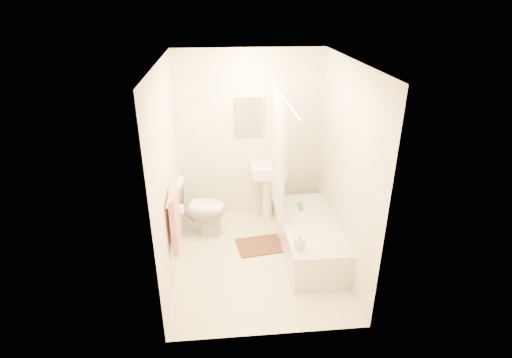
{
  "coord_description": "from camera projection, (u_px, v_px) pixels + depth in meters",
  "views": [
    {
      "loc": [
        -0.41,
        -4.06,
        3.01
      ],
      "look_at": [
        0.0,
        0.25,
        1.0
      ],
      "focal_mm": 28.0,
      "sensor_mm": 36.0,
      "label": 1
    }
  ],
  "objects": [
    {
      "name": "floor",
      "position": [
        258.0,
        260.0,
        4.97
      ],
      "size": [
        2.4,
        2.4,
        0.0
      ],
      "primitive_type": "plane",
      "color": "beige",
      "rests_on": "ground"
    },
    {
      "name": "toilet_paper",
      "position": [
        179.0,
        210.0,
        4.7
      ],
      "size": [
        0.11,
        0.12,
        0.12
      ],
      "primitive_type": "cylinder",
      "rotation": [
        0.0,
        1.57,
        0.0
      ],
      "color": "white",
      "rests_on": "wall_left"
    },
    {
      "name": "bath_mat",
      "position": [
        260.0,
        245.0,
        5.24
      ],
      "size": [
        0.64,
        0.51,
        0.02
      ],
      "primitive_type": "cube",
      "rotation": [
        0.0,
        0.0,
        0.14
      ],
      "color": "#54221B",
      "rests_on": "floor"
    },
    {
      "name": "wall_back",
      "position": [
        249.0,
        137.0,
        5.55
      ],
      "size": [
        2.0,
        0.02,
        2.4
      ],
      "primitive_type": "cube",
      "color": "beige",
      "rests_on": "ground"
    },
    {
      "name": "scrub_brush",
      "position": [
        300.0,
        207.0,
        5.28
      ],
      "size": [
        0.06,
        0.18,
        0.04
      ],
      "primitive_type": "cube",
      "rotation": [
        0.0,
        0.0,
        -0.03
      ],
      "color": "green",
      "rests_on": "bathtub"
    },
    {
      "name": "mirror",
      "position": [
        249.0,
        117.0,
        5.4
      ],
      "size": [
        0.4,
        0.03,
        0.55
      ],
      "primitive_type": "cube",
      "color": "white",
      "rests_on": "wall_back"
    },
    {
      "name": "toilet",
      "position": [
        198.0,
        208.0,
        5.39
      ],
      "size": [
        0.84,
        0.56,
        0.76
      ],
      "primitive_type": "imported",
      "rotation": [
        0.0,
        0.0,
        1.4
      ],
      "color": "white",
      "rests_on": "floor"
    },
    {
      "name": "bathtub",
      "position": [
        309.0,
        237.0,
        5.06
      ],
      "size": [
        0.67,
        1.53,
        0.43
      ],
      "primitive_type": null,
      "color": "silver",
      "rests_on": "floor"
    },
    {
      "name": "sink",
      "position": [
        268.0,
        189.0,
        5.75
      ],
      "size": [
        0.48,
        0.39,
        0.93
      ],
      "primitive_type": null,
      "rotation": [
        0.0,
        0.0,
        0.03
      ],
      "color": "white",
      "rests_on": "floor"
    },
    {
      "name": "ceiling",
      "position": [
        258.0,
        62.0,
        3.96
      ],
      "size": [
        2.4,
        2.4,
        0.0
      ],
      "primitive_type": "plane",
      "color": "white",
      "rests_on": "ground"
    },
    {
      "name": "curtain_rod",
      "position": [
        285.0,
        99.0,
        4.24
      ],
      "size": [
        0.03,
        1.7,
        0.03
      ],
      "primitive_type": "cylinder",
      "rotation": [
        1.57,
        0.0,
        0.0
      ],
      "color": "silver",
      "rests_on": "wall_back"
    },
    {
      "name": "soap_bottle",
      "position": [
        300.0,
        241.0,
        4.4
      ],
      "size": [
        0.12,
        0.12,
        0.21
      ],
      "primitive_type": "imported",
      "rotation": [
        0.0,
        0.0,
        0.25
      ],
      "color": "white",
      "rests_on": "bathtub"
    },
    {
      "name": "wall_right",
      "position": [
        345.0,
        169.0,
        4.55
      ],
      "size": [
        0.02,
        2.4,
        2.4
      ],
      "primitive_type": "cube",
      "color": "beige",
      "rests_on": "ground"
    },
    {
      "name": "shower_curtain",
      "position": [
        278.0,
        153.0,
        4.93
      ],
      "size": [
        0.04,
        0.8,
        1.55
      ],
      "primitive_type": "cube",
      "color": "silver",
      "rests_on": "curtain_rod"
    },
    {
      "name": "towel_bar",
      "position": [
        170.0,
        194.0,
        4.2
      ],
      "size": [
        0.02,
        0.6,
        0.02
      ],
      "primitive_type": "cylinder",
      "rotation": [
        1.57,
        0.0,
        0.0
      ],
      "color": "silver",
      "rests_on": "wall_left"
    },
    {
      "name": "wall_left",
      "position": [
        168.0,
        176.0,
        4.38
      ],
      "size": [
        0.02,
        2.4,
        2.4
      ],
      "primitive_type": "cube",
      "color": "beige",
      "rests_on": "ground"
    },
    {
      "name": "towel",
      "position": [
        175.0,
        220.0,
        4.33
      ],
      "size": [
        0.06,
        0.45,
        0.66
      ],
      "primitive_type": "cube",
      "color": "#CC7266",
      "rests_on": "towel_bar"
    }
  ]
}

